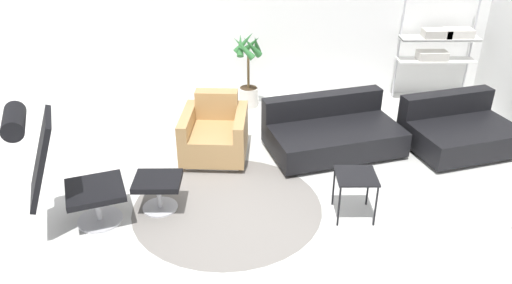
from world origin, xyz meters
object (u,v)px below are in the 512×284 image
at_px(ottoman, 158,187).
at_px(side_table, 356,180).
at_px(couch_low, 332,133).
at_px(couch_second, 458,131).
at_px(potted_plant, 248,73).
at_px(shelf_unit, 441,43).
at_px(lounge_chair, 55,164).
at_px(armchair_red, 215,135).

height_order(ottoman, side_table, side_table).
height_order(couch_low, couch_second, same).
bearing_deg(ottoman, potted_plant, 71.04).
height_order(side_table, shelf_unit, shelf_unit).
height_order(couch_low, side_table, couch_low).
xyz_separation_m(couch_second, shelf_unit, (0.18, 1.53, 0.67)).
xyz_separation_m(lounge_chair, shelf_unit, (4.55, 3.13, 0.18)).
distance_m(armchair_red, shelf_unit, 3.68).
bearing_deg(potted_plant, couch_second, -26.71).
xyz_separation_m(armchair_red, potted_plant, (0.40, 1.50, 0.25)).
xyz_separation_m(ottoman, potted_plant, (0.90, 2.61, 0.26)).
relative_size(ottoman, couch_low, 0.26).
relative_size(lounge_chair, couch_second, 0.87).
bearing_deg(couch_second, shelf_unit, -112.97).
distance_m(lounge_chair, ottoman, 1.01).
xyz_separation_m(armchair_red, couch_low, (1.44, 0.14, -0.05)).
xyz_separation_m(ottoman, armchair_red, (0.50, 1.11, 0.01)).
height_order(ottoman, couch_second, couch_second).
distance_m(ottoman, couch_second, 3.76).
height_order(ottoman, potted_plant, potted_plant).
bearing_deg(side_table, ottoman, 176.33).
bearing_deg(shelf_unit, couch_low, -138.37).
distance_m(potted_plant, shelf_unit, 2.84).
height_order(couch_second, shelf_unit, shelf_unit).
distance_m(couch_low, shelf_unit, 2.46).
height_order(potted_plant, shelf_unit, shelf_unit).
distance_m(couch_low, side_table, 1.39).
height_order(lounge_chair, side_table, lounge_chair).
bearing_deg(armchair_red, ottoman, 68.82).
xyz_separation_m(potted_plant, shelf_unit, (2.81, 0.21, 0.37)).
distance_m(lounge_chair, couch_second, 4.68).
height_order(armchair_red, couch_low, armchair_red).
xyz_separation_m(lounge_chair, potted_plant, (1.74, 2.92, -0.19)).
height_order(ottoman, shelf_unit, shelf_unit).
distance_m(lounge_chair, side_table, 2.83).
bearing_deg(couch_second, potted_plant, -42.99).
bearing_deg(lounge_chair, armchair_red, 116.51).
distance_m(couch_second, shelf_unit, 1.68).
bearing_deg(shelf_unit, side_table, -120.55).
relative_size(armchair_red, couch_low, 0.49).
bearing_deg(couch_second, ottoman, 3.84).
bearing_deg(shelf_unit, armchair_red, -151.89).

